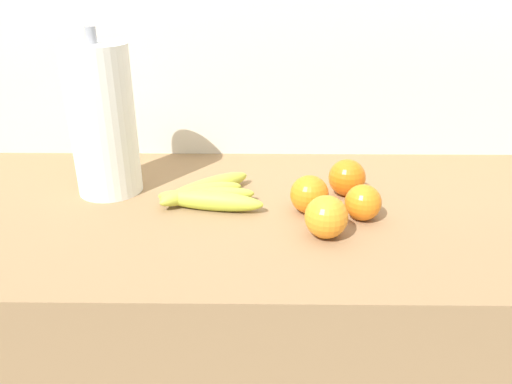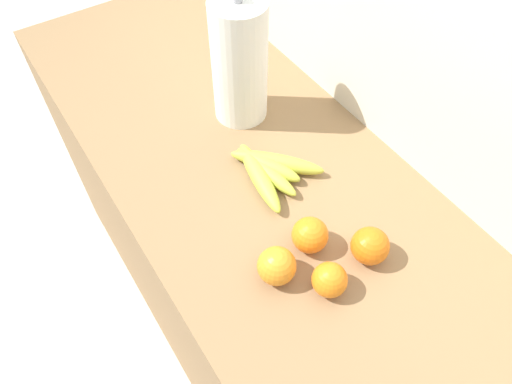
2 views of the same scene
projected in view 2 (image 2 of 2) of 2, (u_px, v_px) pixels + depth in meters
ground_plane at (271, 350)px, 1.75m from camera, size 6.00×6.00×0.00m
counter at (275, 295)px, 1.39m from camera, size 1.90×0.61×0.92m
wall_back at (373, 207)px, 1.35m from camera, size 2.30×0.06×1.30m
banana_bunch at (268, 169)px, 1.05m from camera, size 0.21×0.18×0.04m
orange_back_right at (330, 280)px, 0.87m from camera, size 0.07×0.07×0.07m
orange_far_right at (310, 235)px, 0.93m from camera, size 0.07×0.07×0.07m
orange_front at (370, 246)px, 0.91m from camera, size 0.07×0.07×0.07m
orange_back_left at (277, 266)px, 0.88m from camera, size 0.07×0.07×0.07m
paper_towel_roll at (240, 63)px, 1.08m from camera, size 0.13×0.13×0.33m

